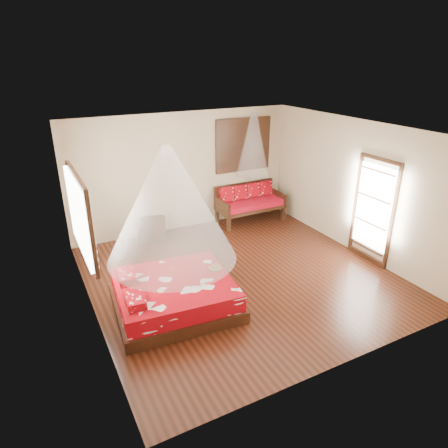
{
  "coord_description": "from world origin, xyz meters",
  "views": [
    {
      "loc": [
        -3.4,
        -5.85,
        3.98
      ],
      "look_at": [
        -0.34,
        0.04,
        1.15
      ],
      "focal_mm": 32.0,
      "sensor_mm": 36.0,
      "label": 1
    }
  ],
  "objects": [
    {
      "name": "shutter_panel",
      "position": [
        1.6,
        2.72,
        1.9
      ],
      "size": [
        1.52,
        0.06,
        1.32
      ],
      "color": "black",
      "rests_on": "wall_back"
    },
    {
      "name": "mosquito_net_daybed",
      "position": [
        1.6,
        2.25,
        2.0
      ],
      "size": [
        0.78,
        0.78,
        1.5
      ],
      "primitive_type": "cone",
      "color": "white",
      "rests_on": "ceiling"
    },
    {
      "name": "glazed_door",
      "position": [
        2.72,
        -0.6,
        1.07
      ],
      "size": [
        0.08,
        1.02,
        2.16
      ],
      "color": "black",
      "rests_on": "floor"
    },
    {
      "name": "room",
      "position": [
        0.0,
        0.0,
        1.4
      ],
      "size": [
        5.54,
        5.54,
        2.84
      ],
      "color": "black",
      "rests_on": "ground"
    },
    {
      "name": "storage_chest",
      "position": [
        -0.99,
        2.45,
        0.24
      ],
      "size": [
        0.79,
        0.66,
        0.47
      ],
      "rotation": [
        0.0,
        0.0,
        -0.26
      ],
      "color": "black",
      "rests_on": "floor"
    },
    {
      "name": "wine_tray",
      "position": [
        -0.7,
        -0.33,
        0.55
      ],
      "size": [
        0.24,
        0.24,
        0.2
      ],
      "rotation": [
        0.0,
        0.0,
        -0.19
      ],
      "color": "brown",
      "rests_on": "bed"
    },
    {
      "name": "bed",
      "position": [
        -1.52,
        -0.4,
        0.25
      ],
      "size": [
        2.13,
        1.96,
        0.63
      ],
      "rotation": [
        0.0,
        0.0,
        -0.09
      ],
      "color": "black",
      "rests_on": "floor"
    },
    {
      "name": "window_left",
      "position": [
        -2.71,
        0.2,
        1.7
      ],
      "size": [
        0.1,
        1.74,
        1.34
      ],
      "color": "black",
      "rests_on": "wall_left"
    },
    {
      "name": "mosquito_net_main",
      "position": [
        -1.5,
        -0.4,
        1.85
      ],
      "size": [
        2.06,
        2.06,
        1.8
      ],
      "primitive_type": "cone",
      "color": "white",
      "rests_on": "ceiling"
    },
    {
      "name": "daybed",
      "position": [
        1.6,
        2.38,
        0.52
      ],
      "size": [
        1.71,
        0.76,
        0.94
      ],
      "color": "black",
      "rests_on": "floor"
    }
  ]
}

